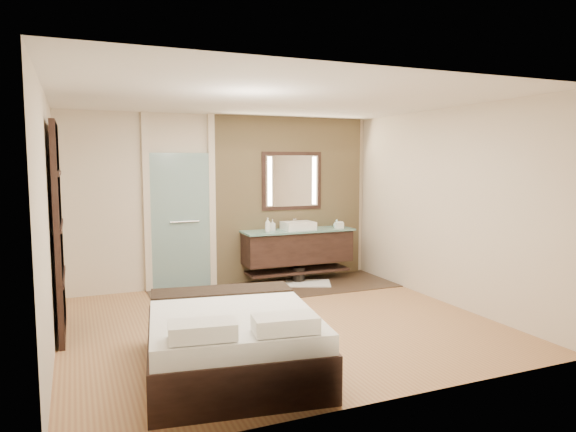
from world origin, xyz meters
name	(u,v)px	position (x,y,z in m)	size (l,w,h in m)	color
floor	(279,323)	(0.00, 0.00, 0.00)	(5.00, 5.00, 0.00)	#97633F
tile_strip	(276,288)	(0.60, 1.60, 0.01)	(3.80, 1.30, 0.01)	#33281C
stone_wall	(291,199)	(1.10, 2.21, 1.35)	(2.60, 0.08, 2.70)	tan
vanity	(298,247)	(1.10, 1.92, 0.58)	(1.85, 0.55, 0.88)	black
mirror_unit	(292,181)	(1.10, 2.16, 1.65)	(1.06, 0.04, 0.96)	black
frosted_door	(180,215)	(-0.75, 2.20, 1.14)	(1.10, 0.12, 2.70)	#B7E8E6
shoji_partition	(59,229)	(-2.43, 0.60, 1.21)	(0.06, 1.20, 2.40)	black
bed	(232,339)	(-0.94, -1.16, 0.30)	(1.78, 2.10, 0.73)	black
bath_mat	(308,283)	(1.17, 1.67, 0.02)	(0.72, 0.50, 0.02)	white
waste_bin	(298,275)	(1.09, 1.85, 0.13)	(0.20, 0.20, 0.25)	black
tissue_box	(339,225)	(1.79, 1.78, 0.92)	(0.12, 0.12, 0.10)	white
soap_bottle_a	(268,225)	(0.54, 1.81, 0.98)	(0.09, 0.09, 0.23)	white
soap_bottle_b	(273,225)	(0.67, 1.96, 0.96)	(0.08, 0.08, 0.18)	#B2B2B2
soap_bottle_c	(337,224)	(1.78, 1.84, 0.94)	(0.11, 0.11, 0.14)	#B7E6E6
cup	(340,224)	(1.91, 1.97, 0.91)	(0.11, 0.11, 0.09)	white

